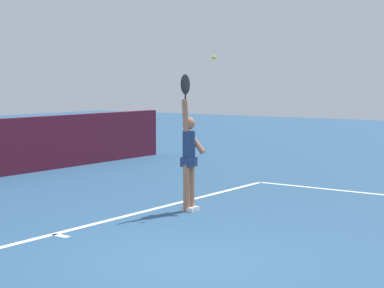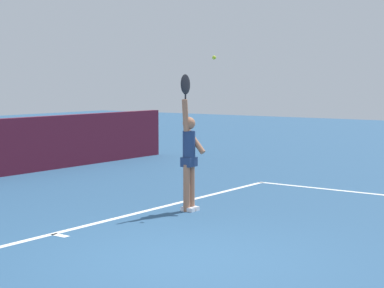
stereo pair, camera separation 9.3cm
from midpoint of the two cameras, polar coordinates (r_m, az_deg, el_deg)
ground_plane at (r=8.28m, az=-0.46°, el=-9.99°), size 60.00×60.00×0.00m
court_lines at (r=7.96m, az=2.99°, el=-10.63°), size 12.18×6.04×0.00m
tennis_player at (r=11.16m, az=-0.02°, el=-0.96°), size 0.43×0.39×2.34m
tennis_ball at (r=11.22m, az=2.17°, el=7.49°), size 0.07×0.07×0.07m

